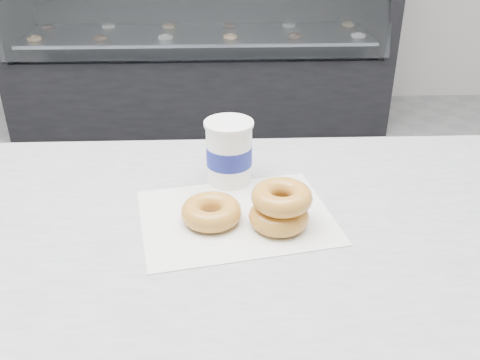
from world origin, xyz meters
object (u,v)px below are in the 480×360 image
(display_case, at_px, (199,48))
(donut_stack, at_px, (280,207))
(coffee_cup, at_px, (229,152))
(donut_single, at_px, (211,212))

(display_case, bearing_deg, donut_stack, -85.08)
(display_case, xyz_separation_m, coffee_cup, (0.15, -2.54, 0.47))
(donut_single, relative_size, donut_stack, 0.82)
(display_case, bearing_deg, donut_single, -87.60)
(donut_single, distance_m, coffee_cup, 0.16)
(display_case, relative_size, donut_stack, 18.18)
(display_case, height_order, donut_stack, display_case)
(display_case, height_order, donut_single, display_case)
(donut_single, bearing_deg, donut_stack, -8.29)
(donut_stack, xyz_separation_m, coffee_cup, (-0.09, 0.17, 0.03))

